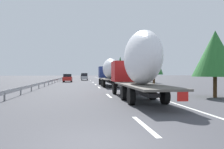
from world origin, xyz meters
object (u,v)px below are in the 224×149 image
object	(u,v)px
car_black_suv	(83,76)
car_silver_hatch	(85,77)
car_red_compact	(68,78)
truck_trailing	(138,64)
truck_lead	(109,71)
road_sign	(114,72)

from	to	relation	value
car_black_suv	car_silver_hatch	distance (m)	16.00
car_red_compact	car_silver_hatch	world-z (taller)	car_silver_hatch
car_red_compact	truck_trailing	bearing A→B (deg)	-167.58
car_black_suv	car_silver_hatch	xyz separation A→B (m)	(-16.00, -0.19, 0.03)
car_black_suv	car_red_compact	size ratio (longest dim) A/B	0.95
truck_trailing	car_black_suv	xyz separation A→B (m)	(59.96, 3.63, -1.74)
truck_trailing	car_silver_hatch	size ratio (longest dim) A/B	2.71
truck_lead	road_sign	xyz separation A→B (m)	(15.73, -3.10, -0.18)
car_black_suv	car_red_compact	bearing A→B (deg)	172.09
car_red_compact	truck_lead	bearing A→B (deg)	-156.20
car_silver_hatch	road_sign	xyz separation A→B (m)	(-11.55, -6.54, 1.18)
car_silver_hatch	truck_lead	bearing A→B (deg)	-172.82
car_silver_hatch	road_sign	distance (m)	13.32
truck_lead	truck_trailing	distance (m)	16.68
truck_lead	car_black_suv	bearing A→B (deg)	4.79
truck_trailing	car_silver_hatch	world-z (taller)	truck_trailing
truck_trailing	car_black_suv	size ratio (longest dim) A/B	2.94
truck_lead	road_sign	world-z (taller)	truck_lead
car_red_compact	car_silver_hatch	bearing A→B (deg)	-20.07
car_black_suv	car_silver_hatch	size ratio (longest dim) A/B	0.92
truck_lead	truck_trailing	world-z (taller)	truck_trailing
truck_lead	car_black_suv	world-z (taller)	truck_lead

